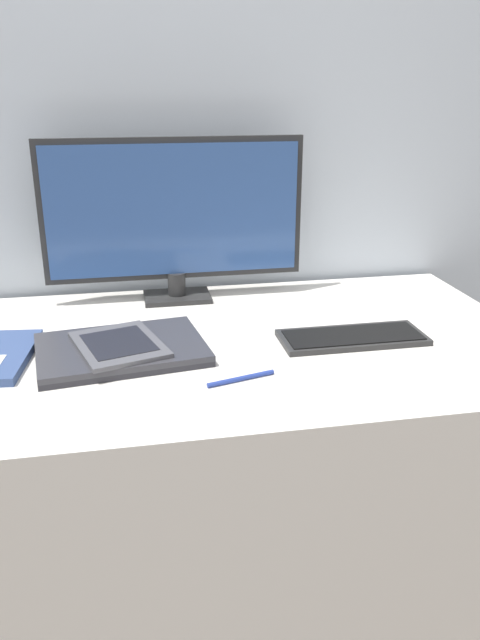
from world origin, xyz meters
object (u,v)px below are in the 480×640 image
Objects in this scene: laptop at (121,350)px; ereader at (119,344)px; keyboard at (352,337)px; pen at (241,379)px; monitor at (174,216)px.

ereader is (-0.00, -0.01, 0.02)m from laptop.
keyboard reaches higher than pen.
keyboard is 2.35× the size of pen.
pen is at bearing -36.72° from laptop.
laptop is at bearing 143.28° from pen.
pen is (0.22, -0.15, -0.02)m from ereader.
laptop is at bearing -113.51° from monitor.
monitor reaches higher than laptop.
laptop is 0.02m from ereader.
laptop is (-0.48, 0.01, 0.00)m from keyboard.
laptop is at bearing 178.32° from keyboard.
monitor is 2.05× the size of keyboard.
pen is at bearing -34.12° from ereader.
ereader is 1.80× the size of pen.
monitor is 0.41m from ereader.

